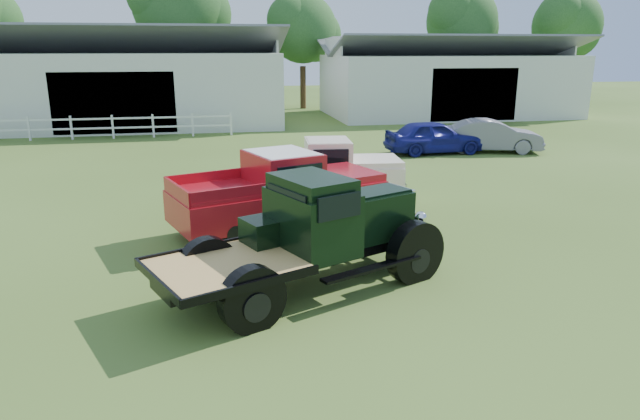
{
  "coord_description": "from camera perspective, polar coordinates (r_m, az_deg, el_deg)",
  "views": [
    {
      "loc": [
        -2.09,
        -10.69,
        4.51
      ],
      "look_at": [
        0.2,
        1.2,
        1.05
      ],
      "focal_mm": 32.0,
      "sensor_mm": 36.0,
      "label": 1
    }
  ],
  "objects": [
    {
      "name": "white_pickup",
      "position": [
        17.61,
        0.48,
        4.08
      ],
      "size": [
        4.99,
        2.31,
        1.78
      ],
      "primitive_type": null,
      "rotation": [
        0.0,
        0.0,
        -0.09
      ],
      "color": "#F6E4CC",
      "rests_on": "ground"
    },
    {
      "name": "tree_d",
      "position": [
        49.0,
        13.87,
        16.08
      ],
      "size": [
        6.0,
        6.0,
        10.0
      ],
      "primitive_type": null,
      "color": "#1F4318",
      "rests_on": "ground"
    },
    {
      "name": "tree_b",
      "position": [
        44.75,
        -13.96,
        17.1
      ],
      "size": [
        6.9,
        6.9,
        11.5
      ],
      "primitive_type": null,
      "color": "#1F4318",
      "rests_on": "ground"
    },
    {
      "name": "misc_car_grey",
      "position": [
        26.71,
        16.75,
        7.12
      ],
      "size": [
        4.6,
        2.68,
        1.43
      ],
      "primitive_type": "imported",
      "rotation": [
        0.0,
        0.0,
        1.28
      ],
      "color": "slate",
      "rests_on": "ground"
    },
    {
      "name": "shed_left",
      "position": [
        37.06,
        -18.96,
        12.47
      ],
      "size": [
        18.8,
        10.2,
        5.6
      ],
      "primitive_type": null,
      "color": "silver",
      "rests_on": "ground"
    },
    {
      "name": "shed_right",
      "position": [
        41.03,
        12.53,
        12.92
      ],
      "size": [
        16.8,
        9.2,
        5.2
      ],
      "primitive_type": null,
      "color": "silver",
      "rests_on": "ground"
    },
    {
      "name": "vintage_flatbed",
      "position": [
        10.79,
        -1.28,
        -2.44
      ],
      "size": [
        6.01,
        4.3,
        2.22
      ],
      "primitive_type": null,
      "rotation": [
        0.0,
        0.0,
        0.42
      ],
      "color": "black",
      "rests_on": "ground"
    },
    {
      "name": "red_pickup",
      "position": [
        14.48,
        -4.11,
        1.93
      ],
      "size": [
        5.95,
        3.88,
        2.03
      ],
      "primitive_type": null,
      "rotation": [
        0.0,
        0.0,
        0.34
      ],
      "color": "#B51520",
      "rests_on": "ground"
    },
    {
      "name": "ground",
      "position": [
        11.79,
        0.15,
        -6.54
      ],
      "size": [
        120.0,
        120.0,
        0.0
      ],
      "primitive_type": "plane",
      "color": "#446021"
    },
    {
      "name": "tree_e",
      "position": [
        51.1,
        23.29,
        14.98
      ],
      "size": [
        5.7,
        5.7,
        9.5
      ],
      "primitive_type": null,
      "color": "#1F4318",
      "rests_on": "ground"
    },
    {
      "name": "fence_rail",
      "position": [
        31.5,
        -21.82,
        7.69
      ],
      "size": [
        14.2,
        0.16,
        1.2
      ],
      "primitive_type": null,
      "color": "white",
      "rests_on": "ground"
    },
    {
      "name": "misc_car_blue",
      "position": [
        25.72,
        11.33,
        7.19
      ],
      "size": [
        4.34,
        1.86,
        1.46
      ],
      "primitive_type": "imported",
      "rotation": [
        0.0,
        0.0,
        1.6
      ],
      "color": "navy",
      "rests_on": "ground"
    },
    {
      "name": "tree_c",
      "position": [
        44.26,
        -1.74,
        15.93
      ],
      "size": [
        5.4,
        5.4,
        9.0
      ],
      "primitive_type": null,
      "color": "#1F4318",
      "rests_on": "ground"
    }
  ]
}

